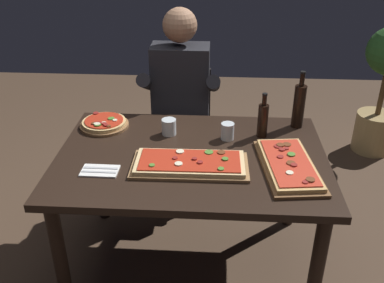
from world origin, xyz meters
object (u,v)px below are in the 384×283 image
at_px(pizza_round_far, 104,123).
at_px(potted_plant_corner, 384,85).
at_px(wine_bottle_dark, 299,105).
at_px(diner_chair, 182,125).
at_px(oil_bottle_amber, 263,119).
at_px(tumbler_near_camera, 169,127).
at_px(seated_diner, 180,98).
at_px(tumbler_far_side, 228,131).
at_px(dining_table, 191,170).
at_px(pizza_rectangular_front, 190,164).
at_px(pizza_rectangular_left, 289,165).

relative_size(pizza_round_far, potted_plant_corner, 0.27).
xyz_separation_m(wine_bottle_dark, diner_chair, (-0.72, 0.49, -0.39)).
xyz_separation_m(wine_bottle_dark, oil_bottle_amber, (-0.21, -0.13, -0.03)).
distance_m(tumbler_near_camera, seated_diner, 0.51).
height_order(tumbler_near_camera, tumbler_far_side, tumbler_far_side).
relative_size(pizza_round_far, seated_diner, 0.21).
relative_size(dining_table, seated_diner, 1.05).
distance_m(pizza_rectangular_front, tumbler_near_camera, 0.38).
distance_m(wine_bottle_dark, oil_bottle_amber, 0.26).
xyz_separation_m(wine_bottle_dark, potted_plant_corner, (0.88, 1.09, -0.27)).
height_order(pizza_rectangular_front, tumbler_far_side, tumbler_far_side).
distance_m(seated_diner, potted_plant_corner, 1.76).
bearing_deg(oil_bottle_amber, pizza_round_far, 175.97).
height_order(dining_table, oil_bottle_amber, oil_bottle_amber).
height_order(seated_diner, potted_plant_corner, seated_diner).
bearing_deg(diner_chair, tumbler_near_camera, -91.79).
xyz_separation_m(pizza_round_far, potted_plant_corner, (2.00, 1.16, -0.16)).
bearing_deg(potted_plant_corner, pizza_round_far, -149.97).
bearing_deg(pizza_rectangular_left, diner_chair, 122.23).
relative_size(pizza_rectangular_left, oil_bottle_amber, 2.13).
xyz_separation_m(tumbler_far_side, potted_plant_corner, (1.29, 1.27, -0.19)).
bearing_deg(pizza_round_far, dining_table, -29.15).
bearing_deg(pizza_rectangular_left, wine_bottle_dark, 77.06).
xyz_separation_m(wine_bottle_dark, tumbler_near_camera, (-0.74, -0.14, -0.09)).
height_order(pizza_rectangular_left, potted_plant_corner, potted_plant_corner).
bearing_deg(seated_diner, wine_bottle_dark, -27.33).
height_order(oil_bottle_amber, tumbler_far_side, oil_bottle_amber).
height_order(pizza_round_far, tumbler_far_side, tumbler_far_side).
height_order(pizza_rectangular_left, oil_bottle_amber, oil_bottle_amber).
bearing_deg(potted_plant_corner, pizza_rectangular_left, -122.36).
xyz_separation_m(dining_table, seated_diner, (-0.12, 0.74, 0.10)).
bearing_deg(wine_bottle_dark, seated_diner, 152.67).
relative_size(wine_bottle_dark, tumbler_far_side, 3.59).
distance_m(pizza_rectangular_front, pizza_rectangular_left, 0.48).
height_order(dining_table, potted_plant_corner, potted_plant_corner).
relative_size(pizza_round_far, wine_bottle_dark, 0.84).
relative_size(oil_bottle_amber, seated_diner, 0.19).
relative_size(dining_table, pizza_rectangular_front, 2.42).
xyz_separation_m(dining_table, pizza_round_far, (-0.53, 0.30, 0.12)).
distance_m(pizza_rectangular_front, potted_plant_corner, 2.16).
relative_size(pizza_rectangular_front, tumbler_far_side, 6.17).
bearing_deg(wine_bottle_dark, tumbler_near_camera, -169.06).
height_order(dining_table, wine_bottle_dark, wine_bottle_dark).
relative_size(oil_bottle_amber, tumbler_far_side, 2.74).
bearing_deg(pizza_round_far, tumbler_far_side, -8.67).
xyz_separation_m(diner_chair, seated_diner, (0.00, -0.12, 0.26)).
bearing_deg(pizza_round_far, wine_bottle_dark, 3.60).
bearing_deg(dining_table, pizza_round_far, 150.85).
bearing_deg(tumbler_near_camera, pizza_rectangular_front, -67.76).
relative_size(tumbler_far_side, seated_diner, 0.07).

